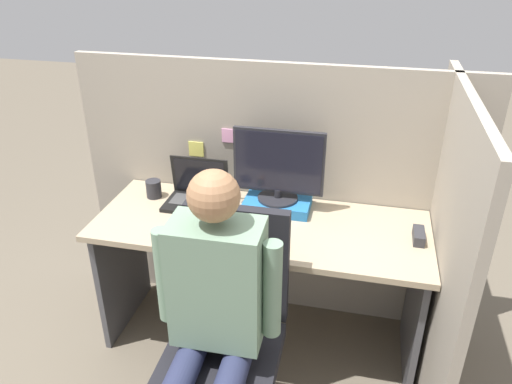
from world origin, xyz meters
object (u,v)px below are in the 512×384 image
at_px(pen_cup, 154,189).
at_px(stapler, 419,236).
at_px(office_chair, 228,328).
at_px(person, 213,312).
at_px(laptop, 197,195).
at_px(paper_box, 278,203).
at_px(monitor, 279,166).
at_px(carrot_toy, 233,234).

bearing_deg(pen_cup, stapler, -5.41).
bearing_deg(office_chair, person, -91.03).
xyz_separation_m(laptop, pen_cup, (-0.25, 0.02, 0.00)).
bearing_deg(laptop, paper_box, 5.59).
relative_size(paper_box, laptop, 1.08).
bearing_deg(office_chair, stapler, 34.92).
height_order(paper_box, stapler, paper_box).
distance_m(office_chair, person, 0.28).
bearing_deg(stapler, office_chair, -145.08).
height_order(monitor, laptop, monitor).
xyz_separation_m(paper_box, laptop, (-0.42, -0.04, 0.02)).
xyz_separation_m(stapler, person, (-0.76, -0.69, -0.01)).
distance_m(laptop, carrot_toy, 0.39).
height_order(laptop, person, person).
bearing_deg(office_chair, monitor, 83.69).
relative_size(paper_box, person, 0.26).
relative_size(office_chair, person, 0.79).
bearing_deg(monitor, laptop, -174.04).
distance_m(monitor, laptop, 0.46).
bearing_deg(office_chair, laptop, 118.03).
distance_m(paper_box, stapler, 0.70).
bearing_deg(stapler, pen_cup, 174.59).
distance_m(stapler, pen_cup, 1.35).
height_order(paper_box, carrot_toy, paper_box).
height_order(monitor, stapler, monitor).
bearing_deg(person, stapler, 42.33).
xyz_separation_m(laptop, stapler, (1.10, -0.11, -0.02)).
bearing_deg(carrot_toy, monitor, 65.95).
bearing_deg(person, laptop, 112.79).
bearing_deg(carrot_toy, paper_box, 65.77).
relative_size(paper_box, stapler, 2.60).
relative_size(laptop, person, 0.24).
bearing_deg(person, office_chair, 88.97).
bearing_deg(monitor, person, -95.30).
height_order(paper_box, person, person).
distance_m(paper_box, carrot_toy, 0.35).
bearing_deg(monitor, pen_cup, -177.59).
bearing_deg(carrot_toy, office_chair, -79.15).
height_order(paper_box, office_chair, office_chair).
relative_size(laptop, office_chair, 0.30).
distance_m(laptop, office_chair, 0.77).
distance_m(person, pen_cup, 1.01).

